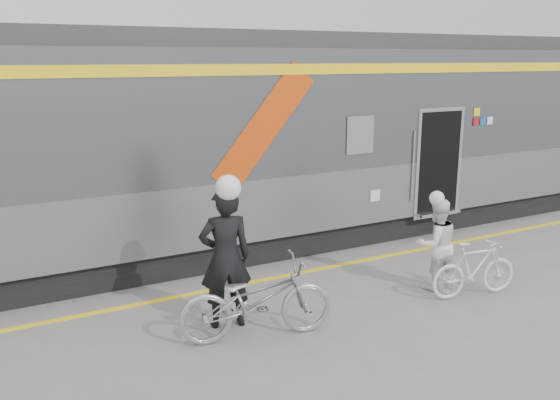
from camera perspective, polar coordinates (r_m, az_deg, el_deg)
ground at (r=8.71m, az=9.07°, el=-11.34°), size 90.00×90.00×0.00m
train at (r=12.28m, az=2.80°, el=6.09°), size 24.00×3.17×4.10m
safety_strip at (r=10.35m, az=1.79°, el=-7.04°), size 24.00×0.12×0.01m
man at (r=8.13m, az=-5.28°, el=-5.58°), size 0.80×0.61×1.97m
bicycle_left at (r=7.90m, az=-2.26°, el=-9.55°), size 2.17×1.14×1.08m
woman at (r=9.80m, az=14.80°, el=-4.14°), size 0.80×0.68×1.48m
bicycle_right at (r=9.73m, az=18.21°, el=-6.32°), size 1.54×0.67×0.90m
helmet_man at (r=7.83m, az=-5.46°, el=2.44°), size 0.34×0.34×0.34m
helmet_woman at (r=9.58m, az=15.10°, el=0.75°), size 0.24×0.24×0.24m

